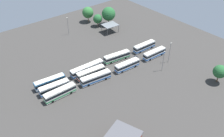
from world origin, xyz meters
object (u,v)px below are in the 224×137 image
(bus_row0_slot1, at_px, (54,87))
(lamp_post_far_corner, at_px, (170,52))
(bus_row3_slot2, at_px, (144,46))
(lamp_post_near_entrance, at_px, (163,60))
(maintenance_shelter, at_px, (110,25))
(tree_northwest, at_px, (98,19))
(bus_row0_slot2, at_px, (50,82))
(tree_northeast, at_px, (220,72))
(tree_south_edge, at_px, (109,14))
(bus_row0_slot0, at_px, (60,93))
(bus_row2_slot0, at_px, (127,65))
(lamp_post_mid_lot, at_px, (68,25))
(tree_west_edge, at_px, (88,13))
(bus_row2_slot2, at_px, (117,57))
(bus_row3_slot0, at_px, (154,54))
(bus_row1_slot0, at_px, (96,78))
(bus_row1_slot2, at_px, (87,69))
(bus_row1_slot1, at_px, (91,73))

(bus_row0_slot1, relative_size, lamp_post_far_corner, 1.20)
(bus_row3_slot2, bearing_deg, lamp_post_near_entrance, -110.57)
(maintenance_shelter, distance_m, tree_northwest, 9.85)
(bus_row0_slot2, relative_size, tree_northeast, 1.60)
(tree_northwest, height_order, tree_south_edge, tree_south_edge)
(lamp_post_near_entrance, distance_m, tree_south_edge, 49.66)
(bus_row0_slot0, bearing_deg, bus_row0_slot1, 92.02)
(bus_row2_slot0, relative_size, bus_row3_slot2, 0.97)
(maintenance_shelter, bearing_deg, bus_row0_slot0, -148.52)
(bus_row2_slot0, relative_size, lamp_post_mid_lot, 1.21)
(bus_row0_slot2, xyz_separation_m, tree_west_edge, (44.71, 38.63, 3.79))
(bus_row0_slot1, distance_m, bus_row0_slot2, 3.98)
(bus_row2_slot2, height_order, bus_row3_slot2, same)
(bus_row2_slot0, bearing_deg, bus_row0_slot1, 168.06)
(bus_row2_slot2, bearing_deg, tree_northeast, -60.79)
(bus_row0_slot0, bearing_deg, lamp_post_far_corner, -12.02)
(bus_row3_slot0, bearing_deg, tree_west_edge, 91.68)
(bus_row0_slot2, height_order, bus_row1_slot0, same)
(bus_row0_slot1, distance_m, bus_row1_slot0, 16.21)
(bus_row1_slot2, height_order, lamp_post_far_corner, lamp_post_far_corner)
(lamp_post_near_entrance, relative_size, tree_northeast, 1.25)
(bus_row0_slot2, bearing_deg, bus_row1_slot1, -18.16)
(lamp_post_near_entrance, bearing_deg, bus_row0_slot0, 162.87)
(maintenance_shelter, height_order, lamp_post_mid_lot, lamp_post_mid_lot)
(bus_row2_slot0, height_order, tree_south_edge, tree_south_edge)
(bus_row3_slot2, xyz_separation_m, maintenance_shelter, (-0.85, 24.68, 2.22))
(bus_row1_slot1, height_order, tree_south_edge, tree_south_edge)
(tree_northeast, bearing_deg, bus_row0_slot0, 148.79)
(lamp_post_near_entrance, bearing_deg, tree_south_edge, 78.05)
(bus_row0_slot0, height_order, bus_row2_slot0, same)
(bus_row2_slot0, distance_m, lamp_post_mid_lot, 42.81)
(maintenance_shelter, bearing_deg, lamp_post_mid_lot, 148.28)
(maintenance_shelter, height_order, tree_south_edge, tree_south_edge)
(bus_row0_slot2, bearing_deg, lamp_post_mid_lot, 49.28)
(tree_northeast, bearing_deg, bus_row1_slot1, 136.65)
(bus_row1_slot0, distance_m, bus_row2_slot0, 15.41)
(lamp_post_near_entrance, distance_m, lamp_post_mid_lot, 54.38)
(lamp_post_mid_lot, height_order, lamp_post_far_corner, lamp_post_far_corner)
(bus_row1_slot1, height_order, tree_west_edge, tree_west_edge)
(bus_row2_slot2, height_order, maintenance_shelter, maintenance_shelter)
(bus_row0_slot0, xyz_separation_m, tree_northeast, (52.11, -31.57, 3.16))
(bus_row1_slot0, relative_size, lamp_post_mid_lot, 1.33)
(bus_row0_slot2, relative_size, bus_row1_slot0, 0.96)
(bus_row0_slot2, height_order, maintenance_shelter, maintenance_shelter)
(bus_row1_slot0, distance_m, bus_row3_slot0, 31.13)
(bus_row2_slot0, bearing_deg, bus_row2_slot2, 83.05)
(bus_row0_slot2, distance_m, tree_south_edge, 58.61)
(bus_row0_slot2, relative_size, bus_row3_slot2, 1.02)
(bus_row1_slot0, relative_size, bus_row2_slot2, 1.01)
(tree_west_edge, bearing_deg, tree_south_edge, -58.30)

